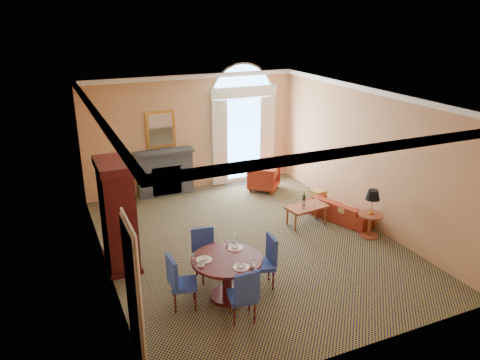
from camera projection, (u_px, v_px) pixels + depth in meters
name	position (u px, v px, depth m)	size (l,w,h in m)	color
ground	(249.00, 243.00, 10.26)	(7.50, 7.50, 0.00)	#131136
room_envelope	(236.00, 124.00, 9.96)	(6.04, 7.52, 3.45)	tan
armoire	(118.00, 216.00, 9.05)	(0.62, 1.11, 2.17)	#3D0E0E
dining_table	(227.00, 269.00, 8.13)	(1.24, 1.24, 0.98)	#3D0E0E
dining_chair_north	(205.00, 250.00, 8.81)	(0.46, 0.48, 0.97)	navy
dining_chair_south	(244.00, 293.00, 7.48)	(0.50, 0.50, 0.97)	navy
dining_chair_east	(267.00, 258.00, 8.53)	(0.52, 0.52, 0.97)	navy
dining_chair_west	(178.00, 279.00, 7.85)	(0.52, 0.52, 0.97)	navy
sofa	(340.00, 210.00, 11.34)	(1.69, 0.66, 0.49)	#9E311C
armchair	(264.00, 177.00, 13.18)	(0.78, 0.80, 0.73)	#9E311C
coffee_table	(307.00, 207.00, 10.96)	(1.01, 0.65, 0.84)	brown
side_table	(372.00, 208.00, 10.31)	(0.55, 0.55, 1.10)	brown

